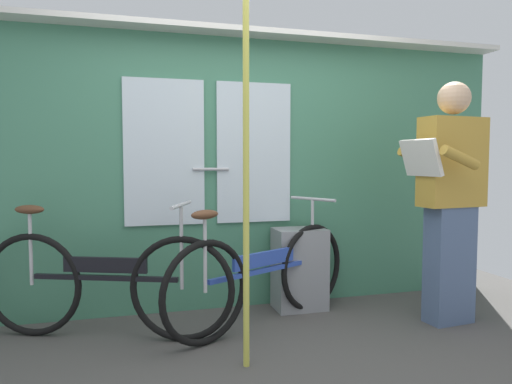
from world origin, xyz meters
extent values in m
cube|color=#474442|center=(0.00, 0.00, -0.02)|extent=(5.60, 3.85, 0.04)
cube|color=#427F60|center=(0.00, 1.13, 1.06)|extent=(4.60, 0.08, 2.13)
cube|color=silver|center=(-0.55, 1.08, 1.23)|extent=(0.60, 0.02, 1.10)
cube|color=silver|center=(0.15, 1.08, 1.23)|extent=(0.60, 0.02, 1.10)
cylinder|color=#B2B2B7|center=(-0.20, 1.06, 1.11)|extent=(0.28, 0.02, 0.02)
cube|color=silver|center=(0.00, 1.03, 2.15)|extent=(4.60, 0.28, 0.04)
torus|color=black|center=(-0.50, 0.46, 0.35)|extent=(0.66, 0.29, 0.69)
torus|color=black|center=(-1.45, 0.83, 0.35)|extent=(0.66, 0.29, 0.69)
cube|color=black|center=(-0.98, 0.65, 0.41)|extent=(0.92, 0.38, 0.03)
cube|color=black|center=(-0.98, 0.65, 0.49)|extent=(0.53, 0.23, 0.10)
cylinder|color=#B7B7BC|center=(-1.45, 0.83, 0.60)|extent=(0.02, 0.02, 0.50)
ellipsoid|color=brown|center=(-1.45, 0.83, 0.85)|extent=(0.22, 0.16, 0.06)
cylinder|color=#B7B7BC|center=(-0.50, 0.46, 0.62)|extent=(0.02, 0.02, 0.54)
cylinder|color=#B7B7BC|center=(-0.50, 0.46, 0.89)|extent=(0.18, 0.42, 0.02)
torus|color=black|center=(0.56, 0.84, 0.34)|extent=(0.62, 0.35, 0.68)
torus|color=black|center=(-0.36, 0.37, 0.34)|extent=(0.62, 0.35, 0.68)
cube|color=#2D4CB2|center=(0.10, 0.61, 0.40)|extent=(0.89, 0.48, 0.03)
cube|color=#2D4CB2|center=(0.10, 0.61, 0.48)|extent=(0.52, 0.29, 0.10)
cylinder|color=#B7B7BC|center=(-0.36, 0.37, 0.59)|extent=(0.02, 0.02, 0.50)
ellipsoid|color=brown|center=(-0.36, 0.37, 0.84)|extent=(0.22, 0.17, 0.06)
cylinder|color=#B7B7BC|center=(0.56, 0.84, 0.61)|extent=(0.02, 0.02, 0.54)
cylinder|color=#B7B7BC|center=(0.56, 0.84, 0.88)|extent=(0.22, 0.40, 0.02)
cube|color=slate|center=(1.41, 0.32, 0.42)|extent=(0.35, 0.21, 0.84)
cube|color=#B78C33|center=(1.41, 0.32, 1.16)|extent=(0.49, 0.25, 0.63)
sphere|color=tan|center=(1.41, 0.32, 1.61)|extent=(0.23, 0.23, 0.23)
cube|color=silver|center=(1.13, 0.29, 1.19)|extent=(0.14, 0.35, 0.26)
cylinder|color=#B78C33|center=(1.29, 0.09, 1.19)|extent=(0.31, 0.10, 0.17)
cylinder|color=#B78C33|center=(1.25, 0.52, 1.19)|extent=(0.31, 0.10, 0.17)
cube|color=gray|center=(0.48, 0.91, 0.32)|extent=(0.40, 0.28, 0.64)
cylinder|color=#C6C14C|center=(-0.19, 0.00, 1.06)|extent=(0.04, 0.04, 2.13)
camera|label=1|loc=(-0.84, -2.55, 1.18)|focal=33.15mm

